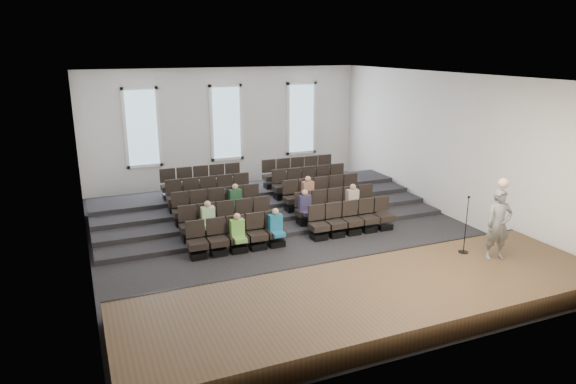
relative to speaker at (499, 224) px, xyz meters
name	(u,v)px	position (x,y,z in m)	size (l,w,h in m)	color
ground	(290,236)	(-3.80, 4.79, -1.44)	(14.00, 14.00, 0.00)	black
ceiling	(290,76)	(-3.80, 4.79, 3.57)	(12.00, 14.00, 0.02)	white
wall_back	(226,127)	(-3.80, 11.81, 1.06)	(12.00, 0.04, 5.00)	silver
wall_front	(438,234)	(-3.80, -2.23, 1.06)	(12.00, 0.04, 5.00)	silver
wall_left	(80,179)	(-9.82, 4.79, 1.06)	(0.04, 14.00, 5.00)	silver
wall_right	(448,145)	(2.22, 4.79, 1.06)	(0.04, 14.00, 5.00)	silver
stage	(377,299)	(-3.80, -0.31, -1.19)	(11.80, 3.60, 0.50)	#46301E
stage_lip	(340,269)	(-3.80, 1.46, -1.19)	(11.80, 0.06, 0.52)	black
risers	(257,203)	(-3.80, 7.96, -1.24)	(11.80, 4.80, 0.60)	black
seating_rows	(273,203)	(-3.80, 6.33, -0.75)	(6.80, 4.70, 1.67)	black
windows	(226,123)	(-3.80, 11.74, 1.26)	(8.44, 0.10, 3.24)	white
audience	(277,208)	(-4.07, 5.24, -0.61)	(5.45, 2.64, 1.10)	#6DB247
speaker	(499,224)	(0.00, 0.00, 0.00)	(0.68, 0.45, 1.87)	#5D5B58
mic_stand	(465,236)	(-0.48, 0.63, -0.46)	(0.27, 0.27, 1.59)	black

